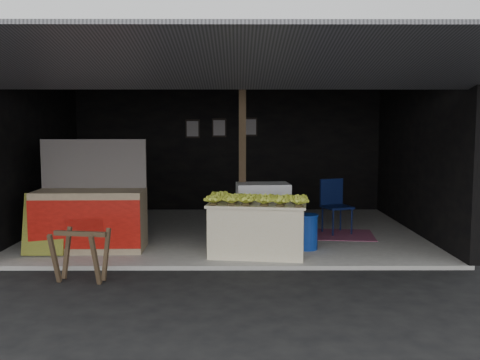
{
  "coord_description": "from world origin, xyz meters",
  "views": [
    {
      "loc": [
        0.23,
        -7.21,
        2.01
      ],
      "look_at": [
        0.26,
        1.5,
        1.1
      ],
      "focal_mm": 40.0,
      "sensor_mm": 36.0,
      "label": 1
    }
  ],
  "objects_px": {
    "banana_table": "(257,229)",
    "water_barrel": "(306,233)",
    "sawhorse": "(81,250)",
    "plastic_chair": "(334,201)",
    "white_crate": "(263,212)",
    "neighbor_stall": "(90,217)"
  },
  "relations": [
    {
      "from": "white_crate",
      "to": "water_barrel",
      "type": "bearing_deg",
      "value": -49.26
    },
    {
      "from": "white_crate",
      "to": "water_barrel",
      "type": "distance_m",
      "value": 0.94
    },
    {
      "from": "sawhorse",
      "to": "plastic_chair",
      "type": "height_order",
      "value": "plastic_chair"
    },
    {
      "from": "neighbor_stall",
      "to": "sawhorse",
      "type": "relative_size",
      "value": 2.47
    },
    {
      "from": "water_barrel",
      "to": "plastic_chair",
      "type": "height_order",
      "value": "plastic_chair"
    },
    {
      "from": "banana_table",
      "to": "water_barrel",
      "type": "bearing_deg",
      "value": 32.85
    },
    {
      "from": "banana_table",
      "to": "white_crate",
      "type": "distance_m",
      "value": 1.02
    },
    {
      "from": "sawhorse",
      "to": "water_barrel",
      "type": "relative_size",
      "value": 1.33
    },
    {
      "from": "banana_table",
      "to": "white_crate",
      "type": "xyz_separation_m",
      "value": [
        0.13,
        1.01,
        0.09
      ]
    },
    {
      "from": "water_barrel",
      "to": "plastic_chair",
      "type": "xyz_separation_m",
      "value": [
        0.67,
        1.29,
        0.31
      ]
    },
    {
      "from": "neighbor_stall",
      "to": "water_barrel",
      "type": "bearing_deg",
      "value": -0.58
    },
    {
      "from": "white_crate",
      "to": "plastic_chair",
      "type": "bearing_deg",
      "value": 21.56
    },
    {
      "from": "sawhorse",
      "to": "water_barrel",
      "type": "xyz_separation_m",
      "value": [
        3.07,
        1.57,
        -0.1
      ]
    },
    {
      "from": "white_crate",
      "to": "plastic_chair",
      "type": "xyz_separation_m",
      "value": [
        1.32,
        0.65,
        0.09
      ]
    },
    {
      "from": "banana_table",
      "to": "neighbor_stall",
      "type": "distance_m",
      "value": 2.6
    },
    {
      "from": "banana_table",
      "to": "water_barrel",
      "type": "distance_m",
      "value": 0.87
    },
    {
      "from": "sawhorse",
      "to": "water_barrel",
      "type": "height_order",
      "value": "sawhorse"
    },
    {
      "from": "sawhorse",
      "to": "banana_table",
      "type": "bearing_deg",
      "value": 37.36
    },
    {
      "from": "neighbor_stall",
      "to": "plastic_chair",
      "type": "relative_size",
      "value": 1.77
    },
    {
      "from": "banana_table",
      "to": "white_crate",
      "type": "bearing_deg",
      "value": 90.61
    },
    {
      "from": "white_crate",
      "to": "neighbor_stall",
      "type": "bearing_deg",
      "value": -170.61
    },
    {
      "from": "sawhorse",
      "to": "plastic_chair",
      "type": "relative_size",
      "value": 0.71
    }
  ]
}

